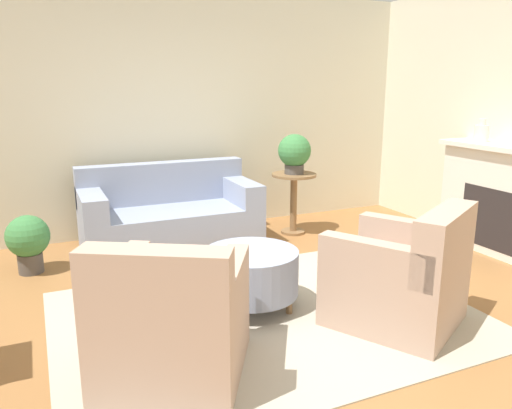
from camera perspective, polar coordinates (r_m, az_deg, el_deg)
The scene contains 12 objects.
ground_plane at distance 3.91m, azimuth 1.30°, elevation -12.74°, with size 16.00×16.00×0.00m, color #996638.
wall_back at distance 6.03m, azimuth -9.69°, elevation 10.26°, with size 9.22×0.12×2.80m.
rug at distance 3.90m, azimuth 1.30°, elevation -12.68°, with size 3.11×2.31×0.01m.
couch at distance 5.53m, azimuth -9.83°, elevation -1.35°, with size 1.87×0.89×0.88m.
armchair_left at distance 3.08m, azimuth -9.56°, elevation -13.27°, with size 1.13×1.15×0.90m.
armchair_right at distance 3.83m, azimuth 16.34°, elevation -8.16°, with size 1.13×1.15×0.90m.
ottoman_table at distance 3.93m, azimuth -0.58°, elevation -7.74°, with size 0.75×0.75×0.47m.
side_table at distance 5.87m, azimuth 4.33°, elevation 1.30°, with size 0.52×0.52×0.72m.
fireplace at distance 5.70m, azimuth 26.77°, elevation 0.59°, with size 0.44×1.54×1.13m.
vase_mantel_near at distance 5.85m, azimuth 24.36°, elevation 7.49°, with size 0.15×0.15×0.25m.
potted_plant_on_side_table at distance 5.78m, azimuth 4.41°, elevation 5.98°, with size 0.38×0.38×0.46m.
potted_plant_floor at distance 5.11m, azimuth -24.60°, elevation -3.69°, with size 0.39×0.39×0.55m.
Camera 1 is at (-1.50, -3.16, 1.74)m, focal length 35.00 mm.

